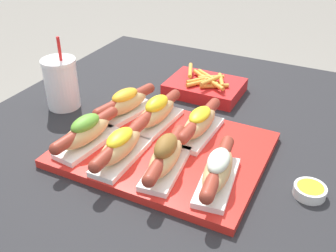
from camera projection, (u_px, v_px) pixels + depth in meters
name	position (u px, v px, depth m)	size (l,w,h in m)	color
patio_table	(176.00, 250.00, 1.07)	(1.04, 1.19, 0.69)	#232326
serving_tray	(164.00, 149.00, 0.86)	(0.43, 0.33, 0.02)	red
hot_dog_0	(86.00, 132.00, 0.84)	(0.08, 0.20, 0.07)	white
hot_dog_1	(120.00, 146.00, 0.80)	(0.06, 0.20, 0.07)	white
hot_dog_2	(166.00, 156.00, 0.76)	(0.08, 0.20, 0.08)	white
hot_dog_3	(218.00, 170.00, 0.73)	(0.08, 0.20, 0.07)	white
hot_dog_4	(125.00, 103.00, 0.95)	(0.10, 0.20, 0.07)	white
hot_dog_5	(157.00, 112.00, 0.91)	(0.07, 0.20, 0.07)	white
hot_dog_6	(200.00, 123.00, 0.88)	(0.06, 0.20, 0.06)	white
sauce_bowl	(310.00, 190.00, 0.74)	(0.06, 0.06, 0.02)	white
drink_cup	(61.00, 83.00, 1.01)	(0.09, 0.09, 0.19)	white
fries_basket	(205.00, 87.00, 1.10)	(0.20, 0.15, 0.06)	red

